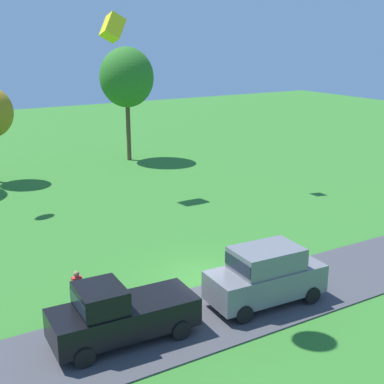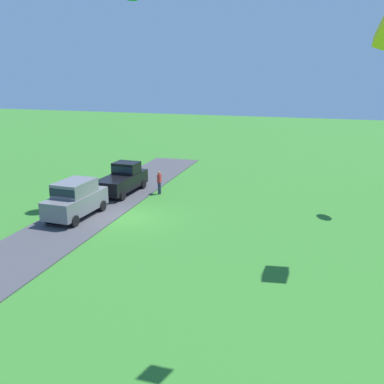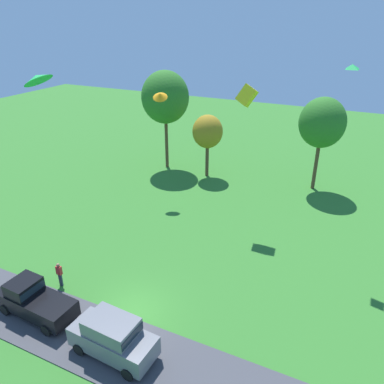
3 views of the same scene
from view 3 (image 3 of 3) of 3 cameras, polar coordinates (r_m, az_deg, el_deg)
name	(u,v)px [view 3 (image 3 of 3)]	position (r m, az deg, el deg)	size (l,w,h in m)	color
ground_plane	(133,311)	(23.85, -8.93, -17.46)	(120.00, 120.00, 0.00)	#337528
pavement_strip	(105,343)	(22.33, -13.08, -21.54)	(36.00, 4.40, 0.06)	#424247
car_pickup_mid_row	(33,299)	(24.49, -23.04, -14.80)	(5.08, 2.23, 2.14)	black
car_suv_by_flagpole	(113,336)	(20.84, -12.00, -20.64)	(4.69, 2.24, 2.28)	slate
person_on_lawn	(60,274)	(26.27, -19.52, -11.71)	(0.36, 0.24, 1.71)	#2D334C
tree_far_right	(165,97)	(41.54, -4.10, 14.18)	(5.13, 5.13, 10.84)	brown
tree_left_of_center	(208,132)	(39.66, 2.39, 9.14)	(3.19, 3.19, 6.74)	brown
tree_lone_near	(322,123)	(37.99, 19.24, 9.91)	(4.37, 4.37, 9.23)	brown
kite_delta_high_right	(160,95)	(34.38, -4.89, 14.47)	(1.30, 1.30, 0.44)	orange
kite_delta_near_flag	(37,78)	(19.43, -22.53, 15.74)	(1.40, 1.40, 0.28)	green
kite_diamond_high_left	(352,67)	(26.10, 23.24, 17.14)	(0.89, 0.70, 0.30)	green
kite_box_low_drifter	(247,96)	(29.52, 8.36, 14.34)	(0.99, 0.99, 1.39)	yellow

